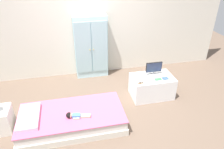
{
  "coord_description": "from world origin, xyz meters",
  "views": [
    {
      "loc": [
        -0.5,
        -3.08,
        2.56
      ],
      "look_at": [
        0.25,
        0.32,
        0.58
      ],
      "focal_mm": 33.98,
      "sensor_mm": 36.0,
      "label": 1
    }
  ],
  "objects": [
    {
      "name": "doll",
      "position": [
        -0.54,
        -0.39,
        0.31
      ],
      "size": [
        0.39,
        0.15,
        0.1
      ],
      "color": "#4C84C6",
      "rests_on": "bed"
    },
    {
      "name": "back_wall",
      "position": [
        0.0,
        1.57,
        1.35
      ],
      "size": [
        6.4,
        0.05,
        2.7
      ],
      "primitive_type": "cube",
      "color": "silver",
      "rests_on": "ground_plane"
    },
    {
      "name": "bed",
      "position": [
        -0.57,
        -0.26,
        0.14
      ],
      "size": [
        1.74,
        0.88,
        0.28
      ],
      "color": "silver",
      "rests_on": "ground_plane"
    },
    {
      "name": "rocking_horse_toy",
      "position": [
        0.75,
        0.1,
        0.51
      ],
      "size": [
        0.11,
        0.04,
        0.13
      ],
      "color": "#8E6642",
      "rests_on": "tv_stand"
    },
    {
      "name": "pillow",
      "position": [
        -1.24,
        -0.26,
        0.31
      ],
      "size": [
        0.32,
        0.63,
        0.06
      ],
      "primitive_type": "cube",
      "color": "silver",
      "rests_on": "bed"
    },
    {
      "name": "wardrobe",
      "position": [
        -0.0,
        1.4,
        0.72
      ],
      "size": [
        0.74,
        0.28,
        1.44
      ],
      "color": "silver",
      "rests_on": "ground_plane"
    },
    {
      "name": "nightstand",
      "position": [
        -1.72,
        -0.11,
        0.2
      ],
      "size": [
        0.37,
        0.37,
        0.41
      ],
      "primitive_type": "cube",
      "color": "silver",
      "rests_on": "ground_plane"
    },
    {
      "name": "tv_stand",
      "position": [
        1.07,
        0.28,
        0.22
      ],
      "size": [
        0.83,
        0.53,
        0.45
      ],
      "primitive_type": "cube",
      "color": "white",
      "rests_on": "ground_plane"
    },
    {
      "name": "tv_monitor",
      "position": [
        1.11,
        0.37,
        0.6
      ],
      "size": [
        0.33,
        0.1,
        0.27
      ],
      "color": "#99999E",
      "rests_on": "tv_stand"
    },
    {
      "name": "ground_plane",
      "position": [
        0.0,
        0.0,
        -0.01
      ],
      "size": [
        10.0,
        10.0,
        0.02
      ],
      "primitive_type": "cube",
      "color": "brown"
    },
    {
      "name": "book_blue",
      "position": [
        1.28,
        0.16,
        0.45
      ],
      "size": [
        0.12,
        0.09,
        0.02
      ],
      "primitive_type": "cube",
      "color": "blue",
      "rests_on": "tv_stand"
    },
    {
      "name": "book_green",
      "position": [
        1.13,
        0.16,
        0.45
      ],
      "size": [
        0.14,
        0.08,
        0.01
      ],
      "primitive_type": "cube",
      "color": "#429E51",
      "rests_on": "tv_stand"
    }
  ]
}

